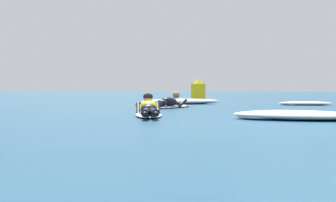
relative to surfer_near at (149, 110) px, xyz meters
The scene contains 7 objects.
ground_plane 8.99m from the surfer_near, 70.08° to the left, with size 120.00×120.00×0.00m, color navy.
surfer_near is the anchor object (origin of this frame).
surfer_far 3.95m from the surfer_near, 88.26° to the left, with size 1.57×2.33×0.53m.
whitewater_front 8.19m from the surfer_near, 53.77° to the left, with size 1.87×0.76×0.14m.
whitewater_mid_right 7.44m from the surfer_near, 86.62° to the left, with size 3.23×2.12×0.21m.
whitewater_back 3.01m from the surfer_near, 16.20° to the right, with size 2.52×1.59×0.18m.
channel_marker_buoy 9.88m from the surfer_near, 83.61° to the left, with size 0.65×0.65×1.03m.
Camera 1 is at (-2.05, -8.15, 0.61)m, focal length 48.96 mm.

